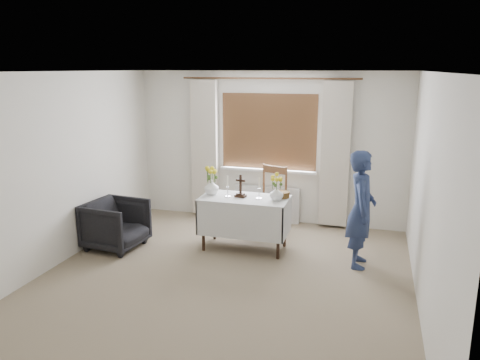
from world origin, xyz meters
name	(u,v)px	position (x,y,z in m)	size (l,w,h in m)	color
ground	(222,281)	(0.00, 0.00, 0.00)	(5.00, 5.00, 0.00)	gray
altar_table	(245,223)	(-0.03, 1.11, 0.38)	(1.24, 0.64, 0.76)	silver
wooden_chair	(268,200)	(0.12, 1.94, 0.52)	(0.48, 0.48, 1.03)	brown
armchair	(116,224)	(-1.82, 0.63, 0.35)	(0.75, 0.77, 0.70)	black
person	(361,209)	(1.57, 0.97, 0.77)	(0.56, 0.37, 1.54)	navy
radiator	(267,204)	(0.00, 2.42, 0.30)	(1.10, 0.10, 0.60)	silver
wooden_cross	(241,186)	(-0.09, 1.12, 0.92)	(0.15, 0.11, 0.32)	black
candlestick_left	(228,186)	(-0.27, 1.08, 0.91)	(0.09, 0.09, 0.30)	silver
candlestick_right	(259,188)	(0.18, 1.11, 0.91)	(0.09, 0.09, 0.30)	silver
flower_vase_left	(212,187)	(-0.53, 1.15, 0.87)	(0.21, 0.21, 0.22)	white
flower_vase_right	(276,193)	(0.43, 1.10, 0.86)	(0.19, 0.19, 0.20)	white
wicker_basket	(282,194)	(0.47, 1.27, 0.80)	(0.22, 0.22, 0.08)	brown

